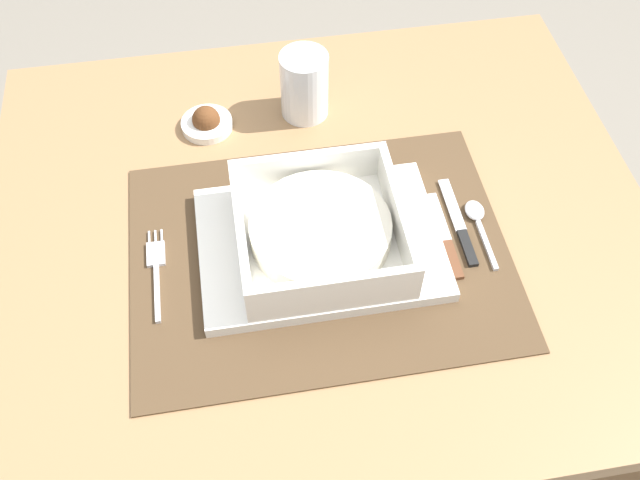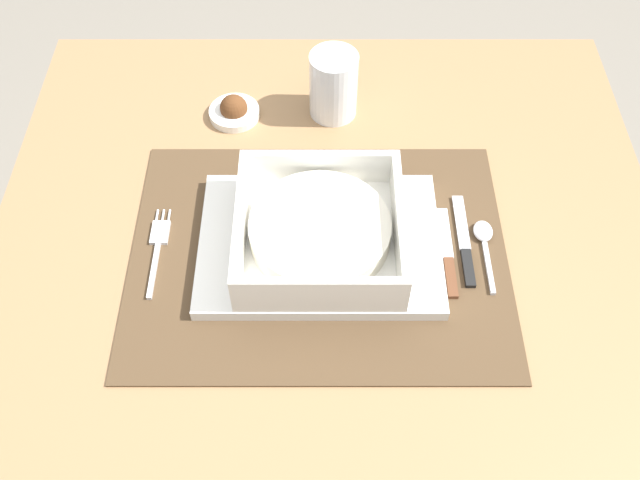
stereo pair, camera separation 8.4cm
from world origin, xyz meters
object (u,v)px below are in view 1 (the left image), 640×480
at_px(bread_knife, 446,240).
at_px(fork, 156,266).
at_px(spoon, 477,217).
at_px(dining_table, 321,271).
at_px(butter_knife, 460,227).
at_px(drinking_glass, 304,88).
at_px(condiment_saucer, 207,122).
at_px(porridge_bowl, 321,232).

bearing_deg(bread_knife, fork, -178.67).
bearing_deg(spoon, dining_table, 173.84).
bearing_deg(butter_knife, spoon, 23.20).
distance_m(fork, drinking_glass, 0.33).
xyz_separation_m(bread_knife, condiment_saucer, (-0.28, 0.25, 0.00)).
xyz_separation_m(bread_knife, drinking_glass, (-0.14, 0.26, 0.04)).
distance_m(dining_table, drinking_glass, 0.26).
xyz_separation_m(dining_table, bread_knife, (0.15, -0.06, 0.13)).
bearing_deg(condiment_saucer, butter_knife, -38.00).
bearing_deg(bread_knife, spoon, 35.03).
relative_size(spoon, drinking_glass, 1.09).
distance_m(spoon, bread_knife, 0.06).
distance_m(bread_knife, condiment_saucer, 0.38).
relative_size(butter_knife, drinking_glass, 1.42).
bearing_deg(porridge_bowl, spoon, 4.23).
bearing_deg(bread_knife, dining_table, 161.17).
relative_size(fork, condiment_saucer, 1.89).
distance_m(bread_knife, drinking_glass, 0.30).
xyz_separation_m(dining_table, fork, (-0.21, -0.04, 0.13)).
bearing_deg(condiment_saucer, spoon, -34.62).
distance_m(dining_table, bread_knife, 0.20).
xyz_separation_m(drinking_glass, condiment_saucer, (-0.14, -0.01, -0.03)).
bearing_deg(spoon, condiment_saucer, 149.65).
relative_size(dining_table, porridge_bowl, 4.31).
relative_size(butter_knife, condiment_saucer, 1.94).
distance_m(fork, spoon, 0.40).
height_order(porridge_bowl, condiment_saucer, porridge_bowl).
distance_m(spoon, condiment_saucer, 0.40).
bearing_deg(dining_table, bread_knife, -23.48).
height_order(butter_knife, condiment_saucer, condiment_saucer).
xyz_separation_m(fork, condiment_saucer, (0.08, 0.23, 0.00)).
height_order(porridge_bowl, butter_knife, porridge_bowl).
xyz_separation_m(fork, butter_knife, (0.38, -0.00, 0.00)).
relative_size(porridge_bowl, drinking_glass, 2.01).
bearing_deg(drinking_glass, fork, -132.05).
relative_size(bread_knife, condiment_saucer, 1.86).
height_order(porridge_bowl, drinking_glass, drinking_glass).
relative_size(fork, drinking_glass, 1.39).
bearing_deg(dining_table, butter_knife, -15.18).
distance_m(fork, butter_knife, 0.38).
bearing_deg(porridge_bowl, drinking_glass, 85.69).
distance_m(porridge_bowl, drinking_glass, 0.25).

